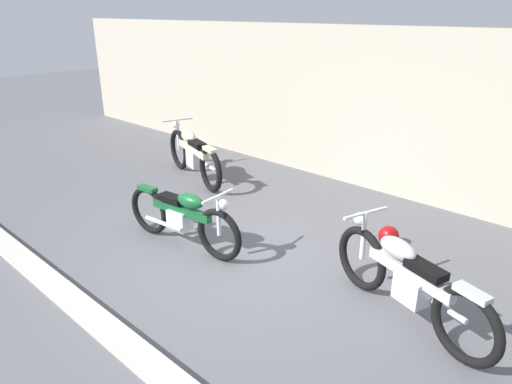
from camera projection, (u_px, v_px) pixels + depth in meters
The scene contains 7 objects.
ground_plane at pixel (241, 259), 5.88m from camera, with size 40.00×40.00×0.00m, color #56565B.
building_wall at pixel (385, 112), 7.73m from camera, with size 18.00×0.30×2.72m, color #B2A893.
curb_strip at pixel (103, 326), 4.54m from camera, with size 18.00×0.24×0.12m, color #B7B2A8.
helmet at pixel (389, 236), 6.18m from camera, with size 0.28×0.28×0.28m, color maroon.
motorcycle_green at pixel (183, 217), 6.06m from camera, with size 1.98×0.55×0.89m.
motorcycle_cream at pixel (193, 154), 8.49m from camera, with size 2.17×0.88×1.00m.
motorcycle_silver at pixel (407, 280), 4.59m from camera, with size 2.03×0.86×0.94m.
Camera 1 is at (3.64, -3.65, 2.96)m, focal length 32.44 mm.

